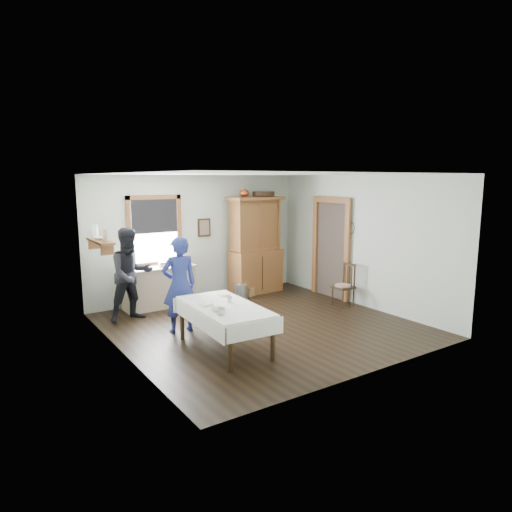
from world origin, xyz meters
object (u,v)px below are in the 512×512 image
Objects in this scene: work_counter at (159,287)px; figure_dark at (131,278)px; wicker_basket at (250,291)px; spindle_chair at (343,285)px; woman_blue at (180,288)px; dining_table at (224,327)px; china_hutch at (256,245)px; pail at (241,292)px.

figure_dark is at bearing -144.50° from work_counter.
spindle_chair is at bearing -57.93° from wicker_basket.
woman_blue is at bearing -148.93° from wicker_basket.
spindle_chair reaches higher than work_counter.
work_counter is 0.83× the size of dining_table.
china_hutch is at bearing 4.86° from figure_dark.
dining_table is at bearing 106.83° from woman_blue.
dining_table is 1.16× the size of woman_blue.
woman_blue is 1.21m from figure_dark.
work_counter is 4.79× the size of pail.
figure_dark is at bearing 106.69° from dining_table.
spindle_chair is (3.27, 0.76, 0.09)m from dining_table.
work_counter is 2.45m from china_hutch.
dining_table is 3.35m from wicker_basket.
figure_dark reaches higher than work_counter.
china_hutch reaches higher than pail.
work_counter reaches higher than pail.
work_counter is 4.65× the size of wicker_basket.
dining_table reaches higher than pail.
china_hutch is 3.76m from dining_table.
pail is 0.97× the size of wicker_basket.
figure_dark is at bearing -173.88° from wicker_basket.
woman_blue reaches higher than work_counter.
china_hutch is 1.07m from wicker_basket.
china_hutch reaches higher than dining_table.
spindle_chair reaches higher than wicker_basket.
figure_dark is (-2.52, -0.18, 0.65)m from pail.
spindle_chair is at bearing 179.78° from woman_blue.
china_hutch is 1.24× the size of dining_table.
wicker_basket is at bearing 1.83° from figure_dark.
china_hutch is at bearing 48.76° from dining_table.
figure_dark is (-0.46, 1.12, 0.04)m from woman_blue.
woman_blue is 0.95× the size of figure_dark.
dining_table is (-2.43, -2.77, -0.75)m from china_hutch.
figure_dark is (-0.68, 2.27, 0.45)m from dining_table.
spindle_chair is at bearing -25.18° from figure_dark.
pail is (1.84, 2.45, -0.20)m from dining_table.
spindle_chair is (0.84, -2.01, -0.66)m from china_hutch.
wicker_basket is (2.06, -0.25, -0.33)m from work_counter.
work_counter is at bearing 148.71° from spindle_chair.
wicker_basket is at bearing 123.59° from spindle_chair.
figure_dark is (-3.11, -0.50, -0.30)m from china_hutch.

